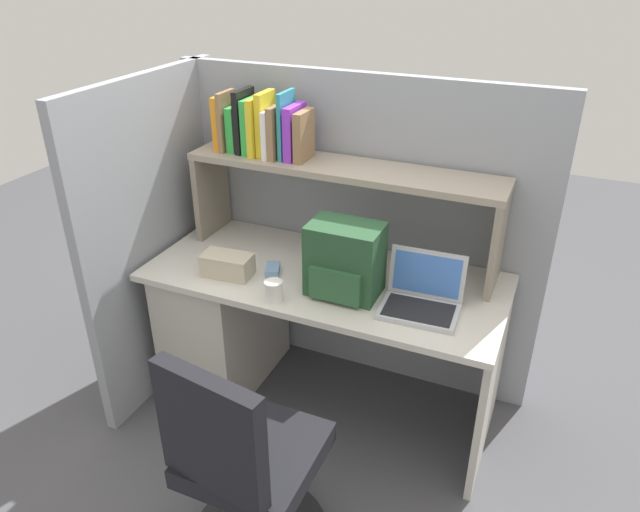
# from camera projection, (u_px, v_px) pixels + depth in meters

# --- Properties ---
(ground_plane) EXTENTS (8.00, 8.00, 0.00)m
(ground_plane) POSITION_uv_depth(u_px,v_px,m) (324.00, 400.00, 3.00)
(ground_plane) COLOR #4C4C51
(desk) EXTENTS (1.60, 0.70, 0.73)m
(desk) POSITION_uv_depth(u_px,v_px,m) (252.00, 316.00, 2.95)
(desk) COLOR beige
(desk) RESTS_ON ground_plane
(cubicle_partition_rear) EXTENTS (1.84, 0.05, 1.55)m
(cubicle_partition_rear) POSITION_uv_depth(u_px,v_px,m) (355.00, 232.00, 2.94)
(cubicle_partition_rear) COLOR gray
(cubicle_partition_rear) RESTS_ON ground_plane
(cubicle_partition_left) EXTENTS (0.05, 1.06, 1.55)m
(cubicle_partition_left) POSITION_uv_depth(u_px,v_px,m) (160.00, 237.00, 2.89)
(cubicle_partition_left) COLOR gray
(cubicle_partition_left) RESTS_ON ground_plane
(overhead_hutch) EXTENTS (1.44, 0.28, 0.45)m
(overhead_hutch) POSITION_uv_depth(u_px,v_px,m) (342.00, 186.00, 2.65)
(overhead_hutch) COLOR gray
(overhead_hutch) RESTS_ON desk
(reference_books_on_shelf) EXTENTS (0.45, 0.19, 0.30)m
(reference_books_on_shelf) POSITION_uv_depth(u_px,v_px,m) (263.00, 127.00, 2.68)
(reference_books_on_shelf) COLOR orange
(reference_books_on_shelf) RESTS_ON overhead_hutch
(laptop) EXTENTS (0.32, 0.26, 0.22)m
(laptop) POSITION_uv_depth(u_px,v_px,m) (422.00, 297.00, 2.39)
(laptop) COLOR #B7BABF
(laptop) RESTS_ON desk
(backpack) EXTENTS (0.30, 0.22, 0.31)m
(backpack) POSITION_uv_depth(u_px,v_px,m) (344.00, 261.00, 2.45)
(backpack) COLOR #264C2D
(backpack) RESTS_ON desk
(computer_mouse) EXTENTS (0.09, 0.12, 0.03)m
(computer_mouse) POSITION_uv_depth(u_px,v_px,m) (273.00, 269.00, 2.67)
(computer_mouse) COLOR #7299C6
(computer_mouse) RESTS_ON desk
(paper_cup) EXTENTS (0.08, 0.08, 0.09)m
(paper_cup) POSITION_uv_depth(u_px,v_px,m) (274.00, 291.00, 2.45)
(paper_cup) COLOR white
(paper_cup) RESTS_ON desk
(tissue_box) EXTENTS (0.23, 0.14, 0.10)m
(tissue_box) POSITION_uv_depth(u_px,v_px,m) (227.00, 265.00, 2.63)
(tissue_box) COLOR #BFB299
(tissue_box) RESTS_ON desk
(office_chair) EXTENTS (0.52, 0.52, 0.93)m
(office_chair) POSITION_uv_depth(u_px,v_px,m) (246.00, 476.00, 2.08)
(office_chair) COLOR black
(office_chair) RESTS_ON ground_plane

